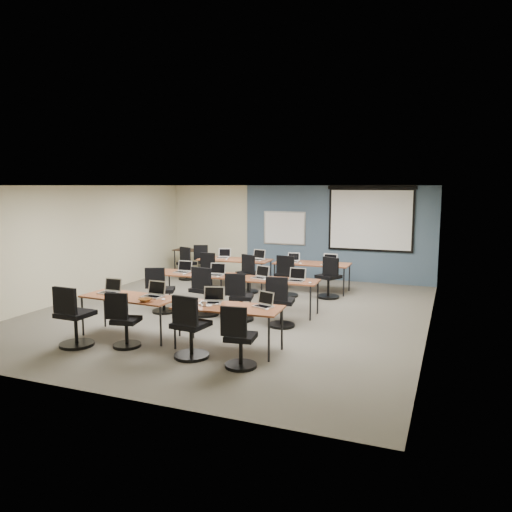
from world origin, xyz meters
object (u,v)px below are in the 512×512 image
at_px(laptop_7, 296,278).
at_px(laptop_10, 293,260).
at_px(task_chair_11, 329,281).
at_px(training_table_back_right, 312,265).
at_px(laptop_8, 223,256).
at_px(laptop_9, 258,257).
at_px(whiteboard, 284,228).
at_px(task_chair_2, 190,332).
at_px(laptop_6, 261,275).
at_px(laptop_11, 329,262).
at_px(laptop_1, 154,293).
at_px(laptop_4, 183,270).
at_px(training_table_back_left, 235,261).
at_px(laptop_3, 264,303).
at_px(task_chair_1, 124,325).
at_px(training_table_mid_right, 279,282).
at_px(task_chair_4, 162,294).
at_px(spare_chair_a, 205,264).
at_px(projector_screen, 371,215).
at_px(laptop_2, 212,299).
at_px(task_chair_10, 287,279).
at_px(spare_chair_b, 186,266).
at_px(training_table_front_left, 130,299).
at_px(task_chair_8, 210,274).
at_px(laptop_0, 110,289).
at_px(laptop_5, 216,272).
at_px(task_chair_6, 240,301).
at_px(task_chair_7, 280,306).
at_px(utility_table, 190,252).
at_px(training_table_front_right, 228,309).
at_px(task_chair_3, 239,342).
at_px(task_chair_5, 204,295).

height_order(laptop_7, laptop_10, laptop_7).
bearing_deg(task_chair_11, training_table_back_right, 157.20).
bearing_deg(laptop_8, laptop_9, -16.66).
height_order(whiteboard, task_chair_2, whiteboard).
bearing_deg(laptop_6, laptop_11, 85.32).
distance_m(whiteboard, laptop_11, 2.62).
bearing_deg(laptop_1, laptop_4, 110.90).
bearing_deg(training_table_back_left, laptop_8, 162.93).
relative_size(laptop_8, laptop_11, 0.93).
relative_size(laptop_3, laptop_11, 0.86).
xyz_separation_m(laptop_1, laptop_8, (-0.92, 4.80, -0.00)).
xyz_separation_m(task_chair_1, laptop_7, (2.05, 3.09, 0.40)).
distance_m(task_chair_1, laptop_10, 5.69).
bearing_deg(task_chair_11, laptop_1, -92.82).
relative_size(training_table_mid_right, task_chair_11, 1.63).
distance_m(task_chair_4, spare_chair_a, 4.07).
bearing_deg(projector_screen, training_table_back_right, -125.73).
bearing_deg(laptop_10, task_chair_4, -134.89).
height_order(laptop_2, task_chair_10, task_chair_10).
distance_m(task_chair_10, spare_chair_b, 3.52).
height_order(training_table_front_left, training_table_mid_right, same).
relative_size(task_chair_8, spare_chair_b, 1.02).
distance_m(laptop_7, laptop_11, 2.35).
distance_m(training_table_mid_right, task_chair_11, 1.95).
relative_size(laptop_0, task_chair_11, 0.34).
bearing_deg(laptop_4, training_table_back_left, 80.75).
bearing_deg(laptop_6, laptop_5, -159.54).
xyz_separation_m(projector_screen, laptop_5, (-2.68, -4.15, -1.09)).
height_order(task_chair_6, laptop_7, laptop_7).
xyz_separation_m(training_table_front_left, task_chair_7, (2.32, 1.53, -0.27)).
xyz_separation_m(training_table_mid_right, laptop_8, (-2.46, 2.46, 0.11)).
distance_m(laptop_0, task_chair_8, 4.10).
relative_size(training_table_front_left, laptop_6, 5.15).
xyz_separation_m(task_chair_6, laptop_10, (0.06, 3.30, 0.39)).
bearing_deg(laptop_1, laptop_10, 80.24).
distance_m(task_chair_4, laptop_8, 3.34).
relative_size(laptop_4, utility_table, 0.36).
height_order(training_table_back_left, utility_table, utility_table).
relative_size(training_table_front_right, task_chair_11, 1.74).
distance_m(training_table_back_right, laptop_9, 1.50).
distance_m(training_table_front_right, laptop_10, 5.02).
relative_size(task_chair_3, laptop_7, 2.78).
xyz_separation_m(task_chair_2, task_chair_7, (0.74, 2.19, -0.02)).
height_order(laptop_3, task_chair_11, task_chair_11).
height_order(task_chair_3, task_chair_4, task_chair_4).
height_order(laptop_1, task_chair_5, task_chair_5).
bearing_deg(task_chair_10, training_table_back_right, 72.65).
bearing_deg(spare_chair_a, laptop_9, -40.57).
bearing_deg(task_chair_10, laptop_7, -58.74).
bearing_deg(utility_table, training_table_mid_right, -39.03).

